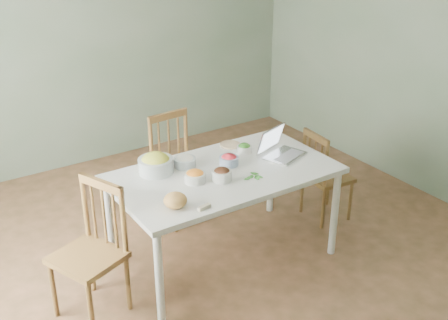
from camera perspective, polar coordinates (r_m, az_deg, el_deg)
floor at (r=4.86m, az=-0.94°, el=-10.17°), size 5.00×5.00×0.00m
wall_back at (r=6.40m, az=-13.36°, el=11.29°), size 5.00×0.00×2.70m
wall_right at (r=5.89m, az=20.25°, el=9.25°), size 0.00×5.00×2.70m
dining_table at (r=4.67m, az=0.00°, el=-5.72°), size 1.77×0.99×0.83m
chair_far at (r=5.25m, az=-4.36°, el=-0.97°), size 0.48×0.46×1.01m
chair_left at (r=4.16m, az=-13.66°, el=-9.26°), size 0.57×0.58×1.02m
chair_right at (r=5.37m, az=10.44°, el=-1.46°), size 0.41×0.42×0.88m
bread_boule at (r=3.96m, az=-4.94°, el=-4.08°), size 0.21×0.21×0.11m
butter_stick at (r=3.95m, az=-2.01°, el=-4.79°), size 0.10×0.04×0.03m
bowl_squash at (r=4.45m, az=-6.92°, el=-0.33°), size 0.32×0.32×0.16m
bowl_carrot at (r=4.30m, az=-2.94°, el=-1.63°), size 0.18×0.18×0.09m
bowl_onion at (r=4.54m, az=-3.98°, el=-0.10°), size 0.19×0.19×0.10m
bowl_mushroom at (r=4.31m, az=-0.23°, el=-1.45°), size 0.19×0.19×0.10m
bowl_redpep at (r=4.56m, az=0.50°, el=0.03°), size 0.21×0.21×0.09m
bowl_broccoli at (r=4.79m, az=2.06°, el=1.21°), size 0.16×0.16×0.08m
flatbread at (r=4.93m, az=0.62°, el=1.56°), size 0.24×0.24×0.02m
basil_bunch at (r=4.38m, az=2.85°, el=-1.65°), size 0.18×0.18×0.02m
laptop at (r=4.71m, az=6.27°, el=1.64°), size 0.42×0.39×0.23m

